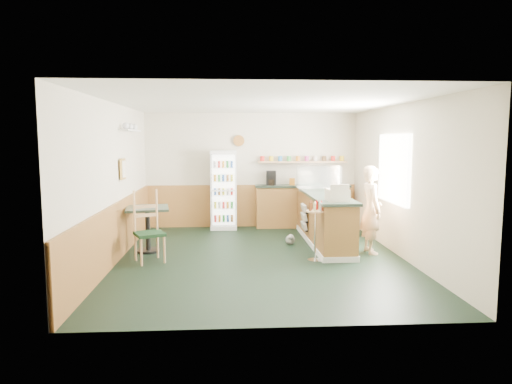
{
  "coord_description": "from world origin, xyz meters",
  "views": [
    {
      "loc": [
        -0.55,
        -7.84,
        2.08
      ],
      "look_at": [
        -0.04,
        0.6,
        1.1
      ],
      "focal_mm": 32.0,
      "sensor_mm": 36.0,
      "label": 1
    }
  ],
  "objects": [
    {
      "name": "shopkeeper",
      "position": [
        2.05,
        0.25,
        0.8
      ],
      "size": [
        0.41,
        0.55,
        1.61
      ],
      "primitive_type": "imported",
      "rotation": [
        0.0,
        0.0,
        1.62
      ],
      "color": "tan",
      "rests_on": "ground"
    },
    {
      "name": "service_counter",
      "position": [
        1.35,
        1.07,
        0.46
      ],
      "size": [
        0.68,
        3.01,
        1.01
      ],
      "color": "#AD7937",
      "rests_on": "ground"
    },
    {
      "name": "display_case",
      "position": [
        1.35,
        1.66,
        1.27
      ],
      "size": [
        0.9,
        0.47,
        0.51
      ],
      "color": "silver",
      "rests_on": "service_counter"
    },
    {
      "name": "back_counter",
      "position": [
        1.19,
        2.8,
        0.55
      ],
      "size": [
        2.24,
        0.42,
        1.69
      ],
      "color": "#AD7937",
      "rests_on": "ground"
    },
    {
      "name": "condiment_stand",
      "position": [
        0.93,
        -0.23,
        0.66
      ],
      "size": [
        0.33,
        0.33,
        1.02
      ],
      "rotation": [
        0.0,
        0.0,
        0.18
      ],
      "color": "silver",
      "rests_on": "ground"
    },
    {
      "name": "ground",
      "position": [
        0.0,
        0.0,
        0.0
      ],
      "size": [
        6.0,
        6.0,
        0.0
      ],
      "primitive_type": "plane",
      "color": "black",
      "rests_on": "ground"
    },
    {
      "name": "newspaper_rack",
      "position": [
        0.99,
        1.29,
        0.49
      ],
      "size": [
        0.09,
        0.45,
        0.53
      ],
      "color": "black",
      "rests_on": "ground"
    },
    {
      "name": "drinks_fridge",
      "position": [
        -0.67,
        2.74,
        0.91
      ],
      "size": [
        0.6,
        0.52,
        1.83
      ],
      "color": "white",
      "rests_on": "ground"
    },
    {
      "name": "cafe_chair",
      "position": [
        -1.9,
        -0.04,
        0.64
      ],
      "size": [
        0.6,
        0.61,
        1.22
      ],
      "rotation": [
        0.0,
        0.0,
        0.43
      ],
      "color": "black",
      "rests_on": "ground"
    },
    {
      "name": "room_envelope",
      "position": [
        -0.23,
        0.73,
        1.52
      ],
      "size": [
        5.04,
        6.02,
        2.72
      ],
      "color": "beige",
      "rests_on": "ground"
    },
    {
      "name": "cafe_table",
      "position": [
        -2.05,
        0.58,
        0.59
      ],
      "size": [
        0.87,
        0.87,
        0.84
      ],
      "rotation": [
        0.0,
        0.0,
        0.16
      ],
      "color": "black",
      "rests_on": "ground"
    },
    {
      "name": "cash_register",
      "position": [
        1.35,
        -0.02,
        1.11
      ],
      "size": [
        0.37,
        0.39,
        0.21
      ],
      "primitive_type": "cube",
      "rotation": [
        0.0,
        0.0,
        0.04
      ],
      "color": "beige",
      "rests_on": "service_counter"
    },
    {
      "name": "dog_doorstop",
      "position": [
        0.67,
        0.98,
        0.11
      ],
      "size": [
        0.19,
        0.24,
        0.23
      ],
      "rotation": [
        0.0,
        0.0,
        0.25
      ],
      "color": "gray",
      "rests_on": "ground"
    }
  ]
}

